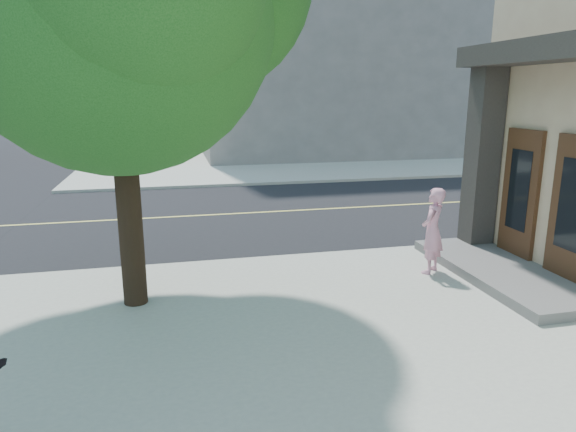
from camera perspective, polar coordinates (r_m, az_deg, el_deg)
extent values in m
plane|color=black|center=(11.22, -28.96, -6.35)|extent=(140.00, 140.00, 0.00)
cube|color=black|center=(15.42, -24.58, -0.74)|extent=(140.00, 9.00, 0.01)
cube|color=#AAAB9C|center=(33.48, 5.06, 7.70)|extent=(29.00, 25.00, 0.12)
cube|color=slate|center=(10.51, 22.84, -5.77)|extent=(1.60, 4.00, 0.18)
cube|color=#35302B|center=(11.72, 20.94, 6.44)|extent=(0.55, 0.55, 4.20)
cube|color=#35302B|center=(10.24, 26.88, 16.22)|extent=(0.90, 4.20, 0.40)
cube|color=#422614|center=(11.17, 24.56, 2.15)|extent=(0.10, 1.00, 2.60)
cube|color=#422614|center=(10.12, 29.31, 0.54)|extent=(0.10, 1.00, 2.60)
cube|color=slate|center=(34.12, 5.89, 19.67)|extent=(18.00, 16.00, 14.00)
imported|color=pink|center=(10.07, 15.86, -1.61)|extent=(0.71, 0.70, 1.66)
cylinder|color=black|center=(8.40, -17.52, 3.02)|extent=(0.39, 0.39, 3.86)
sphere|color=#286621|center=(8.35, -18.86, 20.65)|extent=(4.72, 4.72, 4.72)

